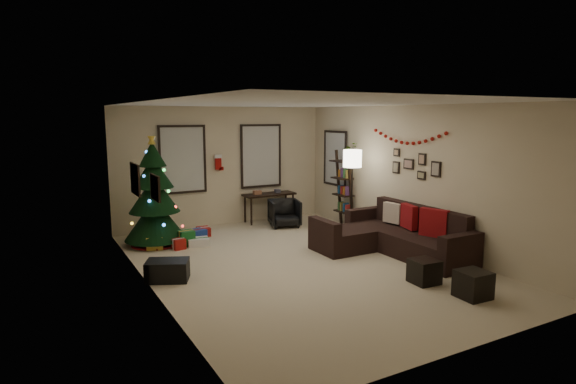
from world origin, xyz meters
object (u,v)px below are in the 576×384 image
object	(u,v)px
desk	(269,197)
desk_chair	(285,213)
christmas_tree	(154,199)
sofa	(393,238)
bookshelf	(344,190)

from	to	relation	value
desk	desk_chair	xyz separation A→B (m)	(0.06, -0.65, -0.28)
christmas_tree	desk_chair	world-z (taller)	christmas_tree
sofa	desk_chair	bearing A→B (deg)	104.91
sofa	desk_chair	distance (m)	2.89
sofa	bookshelf	distance (m)	2.30
desk	bookshelf	distance (m)	1.80
christmas_tree	desk_chair	xyz separation A→B (m)	(2.94, 0.12, -0.60)
christmas_tree	desk	bearing A→B (deg)	14.98
desk	bookshelf	bearing A→B (deg)	-45.10
desk	desk_chair	world-z (taller)	desk
sofa	desk_chair	xyz separation A→B (m)	(-0.74, 2.80, 0.03)
christmas_tree	bookshelf	size ratio (longest dim) A/B	1.27
desk_chair	bookshelf	distance (m)	1.45
desk_chair	bookshelf	world-z (taller)	bookshelf
desk	bookshelf	world-z (taller)	bookshelf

